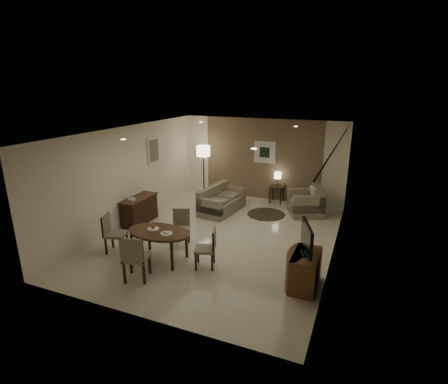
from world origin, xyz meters
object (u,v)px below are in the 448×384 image
at_px(chair_far, 180,229).
at_px(armchair, 306,200).
at_px(chair_left, 116,234).
at_px(dining_table, 160,245).
at_px(floor_lamp, 204,172).
at_px(sofa, 222,200).
at_px(tv_cabinet, 305,270).
at_px(console_desk, 139,210).
at_px(chair_right, 205,249).
at_px(side_table, 277,194).
at_px(chair_near, 136,257).

xyz_separation_m(chair_far, armchair, (2.41, 3.32, -0.00)).
bearing_deg(chair_left, chair_far, -71.03).
height_order(dining_table, floor_lamp, floor_lamp).
xyz_separation_m(sofa, armchair, (2.40, 0.76, 0.05)).
bearing_deg(chair_left, tv_cabinet, -103.91).
relative_size(console_desk, tv_cabinet, 1.33).
bearing_deg(tv_cabinet, chair_right, -178.63).
height_order(dining_table, side_table, dining_table).
relative_size(armchair, side_table, 1.74).
relative_size(console_desk, chair_near, 1.23).
bearing_deg(console_desk, tv_cabinet, -17.05).
bearing_deg(console_desk, chair_left, -71.45).
bearing_deg(floor_lamp, armchair, -5.47).
xyz_separation_m(chair_near, armchair, (2.47, 4.98, -0.05)).
bearing_deg(chair_left, sofa, -36.11).
bearing_deg(chair_right, floor_lamp, -172.70).
height_order(dining_table, armchair, armchair).
bearing_deg(sofa, chair_far, -173.13).
bearing_deg(console_desk, chair_near, -55.38).
relative_size(chair_right, floor_lamp, 0.48).
bearing_deg(sofa, dining_table, -174.33).
xyz_separation_m(console_desk, tv_cabinet, (4.89, -1.50, -0.03)).
bearing_deg(chair_right, armchair, 142.01).
relative_size(dining_table, chair_right, 1.68).
bearing_deg(chair_near, chair_left, -53.55).
bearing_deg(floor_lamp, console_desk, -102.93).
bearing_deg(chair_near, sofa, -109.80).
bearing_deg(console_desk, dining_table, -43.72).
height_order(chair_near, chair_left, chair_near).
distance_m(chair_near, chair_right, 1.42).
distance_m(dining_table, chair_left, 1.14).
height_order(console_desk, chair_right, chair_right).
bearing_deg(chair_near, armchair, -135.32).
distance_m(chair_right, floor_lamp, 4.88).
height_order(console_desk, dining_table, console_desk).
relative_size(chair_far, armchair, 0.90).
relative_size(chair_right, side_table, 1.53).
xyz_separation_m(console_desk, chair_left, (0.57, -1.70, 0.08)).
bearing_deg(chair_near, console_desk, -74.34).
bearing_deg(chair_far, tv_cabinet, -31.09).
height_order(sofa, armchair, armchair).
xyz_separation_m(console_desk, armchair, (4.19, 2.48, 0.06)).
height_order(sofa, side_table, sofa).
xyz_separation_m(dining_table, armchair, (2.48, 4.11, 0.10)).
height_order(tv_cabinet, chair_left, chair_left).
height_order(console_desk, tv_cabinet, console_desk).
relative_size(dining_table, chair_near, 1.49).
relative_size(chair_far, chair_right, 1.02).
xyz_separation_m(tv_cabinet, armchair, (-0.70, 3.98, 0.09)).
xyz_separation_m(chair_far, chair_right, (1.00, -0.71, -0.01)).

